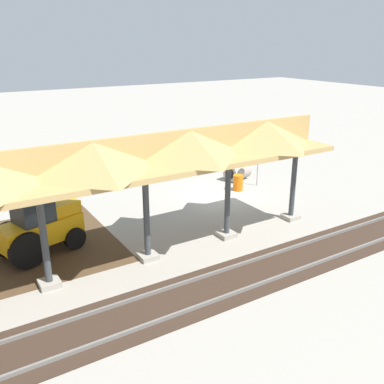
% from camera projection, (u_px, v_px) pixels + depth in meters
% --- Properties ---
extents(ground_plane, '(120.00, 120.00, 0.00)m').
position_uv_depth(ground_plane, '(219.00, 196.00, 23.40)').
color(ground_plane, '#9E998E').
extents(dirt_work_zone, '(8.16, 7.00, 0.01)m').
position_uv_depth(dirt_work_zone, '(11.00, 251.00, 17.24)').
color(dirt_work_zone, '#4C3823').
rests_on(dirt_work_zone, ground).
extents(platform_canopy, '(16.27, 3.20, 4.90)m').
position_uv_depth(platform_canopy, '(144.00, 155.00, 15.26)').
color(platform_canopy, '#9E998E').
rests_on(platform_canopy, ground).
extents(rail_tracks, '(60.00, 2.58, 0.15)m').
position_uv_depth(rail_tracks, '(326.00, 249.00, 17.35)').
color(rail_tracks, slate).
rests_on(rail_tracks, ground).
extents(stop_sign, '(0.68, 0.39, 2.56)m').
position_uv_depth(stop_sign, '(258.00, 155.00, 24.46)').
color(stop_sign, gray).
rests_on(stop_sign, ground).
extents(backhoe, '(5.42, 2.67, 2.82)m').
position_uv_depth(backhoe, '(36.00, 225.00, 16.59)').
color(backhoe, orange).
rests_on(backhoe, ground).
extents(concrete_pipe, '(1.63, 1.35, 1.06)m').
position_uv_depth(concrete_pipe, '(237.00, 171.00, 25.97)').
color(concrete_pipe, '#9E9384').
rests_on(concrete_pipe, ground).
extents(traffic_barrel, '(0.56, 0.56, 0.90)m').
position_uv_depth(traffic_barrel, '(238.00, 183.00, 24.13)').
color(traffic_barrel, orange).
rests_on(traffic_barrel, ground).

